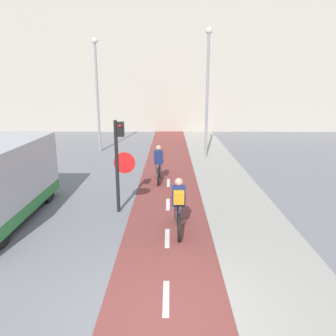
{
  "coord_description": "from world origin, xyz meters",
  "views": [
    {
      "loc": [
        0.07,
        -4.91,
        3.97
      ],
      "look_at": [
        0.0,
        5.85,
        1.2
      ],
      "focal_mm": 35.0,
      "sensor_mm": 36.0,
      "label": 1
    }
  ],
  "objects": [
    {
      "name": "cyclist_near",
      "position": [
        0.3,
        3.4,
        0.73
      ],
      "size": [
        0.46,
        1.82,
        1.56
      ],
      "color": "black",
      "rests_on": "ground_plane"
    },
    {
      "name": "traffic_light_pole",
      "position": [
        -1.49,
        4.91,
        1.82
      ],
      "size": [
        0.67,
        0.25,
        2.92
      ],
      "color": "black",
      "rests_on": "ground_plane"
    },
    {
      "name": "street_lamp_far",
      "position": [
        -4.18,
        14.6,
        4.0
      ],
      "size": [
        0.36,
        0.36,
        6.52
      ],
      "color": "gray",
      "rests_on": "ground_plane"
    },
    {
      "name": "cyclist_far",
      "position": [
        -0.4,
        8.22,
        0.68
      ],
      "size": [
        0.46,
        1.77,
        1.55
      ],
      "color": "black",
      "rests_on": "ground_plane"
    },
    {
      "name": "street_lamp_sidewalk",
      "position": [
        2.0,
        12.61,
        4.12
      ],
      "size": [
        0.36,
        0.36,
        6.74
      ],
      "color": "gray",
      "rests_on": "ground_plane"
    },
    {
      "name": "building_row_background",
      "position": [
        0.0,
        25.53,
        5.55
      ],
      "size": [
        60.0,
        5.2,
        11.08
      ],
      "color": "#B2A899",
      "rests_on": "ground_plane"
    },
    {
      "name": "sidewalk_strip",
      "position": [
        2.39,
        0.0,
        0.03
      ],
      "size": [
        2.4,
        60.0,
        0.05
      ],
      "color": "#A8A399",
      "rests_on": "ground_plane"
    },
    {
      "name": "bike_lane",
      "position": [
        0.0,
        0.0,
        0.01
      ],
      "size": [
        2.37,
        60.0,
        0.02
      ],
      "color": "brown",
      "rests_on": "ground_plane"
    },
    {
      "name": "ground_plane",
      "position": [
        0.0,
        0.0,
        0.0
      ],
      "size": [
        120.0,
        120.0,
        0.0
      ],
      "primitive_type": "plane",
      "color": "gray"
    }
  ]
}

